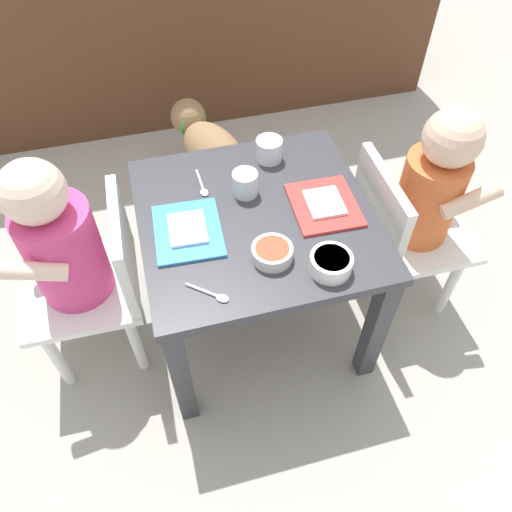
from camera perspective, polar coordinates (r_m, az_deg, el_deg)
name	(u,v)px	position (r m, az deg, el deg)	size (l,w,h in m)	color
ground_plane	(256,316)	(1.51, 0.00, -6.86)	(7.00, 7.00, 0.00)	#9E998E
dining_table	(256,237)	(1.23, 0.00, 2.22)	(0.55, 0.54, 0.43)	#333338
seated_child_left	(69,250)	(1.21, -20.61, 0.66)	(0.29, 0.29, 0.66)	white
seated_child_right	(424,196)	(1.33, 18.69, 6.47)	(0.28, 0.28, 0.65)	white
dog	(210,148)	(1.76, -5.24, 12.20)	(0.26, 0.42, 0.29)	olive
food_tray_left	(188,230)	(1.14, -7.81, 2.93)	(0.16, 0.19, 0.02)	#388CD8
food_tray_right	(324,204)	(1.20, 7.81, 5.87)	(0.16, 0.18, 0.02)	red
water_cup_left	(269,151)	(1.31, 1.50, 11.95)	(0.07, 0.07, 0.06)	white
water_cup_right	(245,185)	(1.21, -1.24, 8.16)	(0.06, 0.06, 0.06)	white
cereal_bowl_right_side	(273,252)	(1.07, 1.95, 0.43)	(0.09, 0.09, 0.03)	silver
veggie_bowl_far	(331,263)	(1.06, 8.56, -0.78)	(0.09, 0.09, 0.04)	white
spoon_by_left_tray	(202,186)	(1.25, -6.19, 7.99)	(0.02, 0.10, 0.01)	silver
spoon_by_right_tray	(212,294)	(1.03, -5.09, -4.35)	(0.08, 0.07, 0.01)	silver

